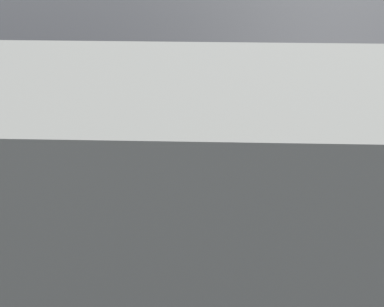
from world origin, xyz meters
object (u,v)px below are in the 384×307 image
object	(u,v)px
sign_post	(57,181)
pedestrian	(126,193)
fire_hydrant	(154,196)
moving_hatchback	(239,129)

from	to	relation	value
sign_post	pedestrian	bearing A→B (deg)	-144.16
pedestrian	sign_post	bearing A→B (deg)	35.84
sign_post	fire_hydrant	bearing A→B (deg)	-147.36
moving_hatchback	pedestrian	xyz separation A→B (m)	(2.94, 3.19, -0.34)
moving_hatchback	sign_post	xyz separation A→B (m)	(4.32, 4.19, 0.55)
pedestrian	sign_post	world-z (taller)	sign_post
moving_hatchback	sign_post	distance (m)	6.04
fire_hydrant	sign_post	xyz separation A→B (m)	(2.03, 1.30, 1.18)
fire_hydrant	pedestrian	bearing A→B (deg)	24.96
moving_hatchback	sign_post	size ratio (longest dim) A/B	1.77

